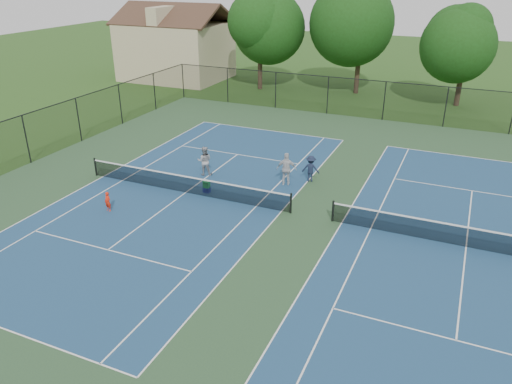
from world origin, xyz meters
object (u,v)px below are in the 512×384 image
at_px(tree_back_c, 467,40).
at_px(bystander_b, 311,169).
at_px(ball_crate, 207,190).
at_px(bystander_a, 287,169).
at_px(instructor, 205,161).
at_px(tree_back_b, 362,20).
at_px(clapboard_house, 176,49).
at_px(ball_hopper, 206,184).
at_px(child_player, 108,202).
at_px(tree_back_a, 260,24).

relative_size(tree_back_c, bystander_b, 5.56).
bearing_deg(ball_crate, bystander_a, 36.89).
xyz_separation_m(tree_back_c, instructor, (-12.27, -22.38, -4.62)).
relative_size(tree_back_b, ball_crate, 29.08).
relative_size(clapboard_house, ball_hopper, 29.26).
bearing_deg(bystander_b, tree_back_b, -90.02).
distance_m(bystander_a, ball_hopper, 4.45).
distance_m(tree_back_b, clapboard_house, 19.35).
height_order(child_player, ball_hopper, child_player).
distance_m(child_player, bystander_b, 10.97).
distance_m(bystander_a, bystander_b, 1.47).
height_order(child_player, instructor, instructor).
height_order(tree_back_c, clapboard_house, tree_back_c).
relative_size(tree_back_a, tree_back_c, 1.09).
bearing_deg(tree_back_c, tree_back_b, 173.66).
xyz_separation_m(tree_back_a, ball_crate, (7.00, -23.48, -5.90)).
relative_size(clapboard_house, ball_crate, 31.32).
xyz_separation_m(tree_back_b, clapboard_house, (-19.00, -1.00, -3.50)).
distance_m(ball_crate, ball_hopper, 0.33).
height_order(tree_back_c, bystander_b, tree_back_c).
relative_size(clapboard_house, bystander_b, 7.15).
relative_size(clapboard_house, bystander_a, 5.83).
bearing_deg(instructor, tree_back_a, -97.68).
bearing_deg(child_player, ball_hopper, 58.68).
xyz_separation_m(tree_back_a, tree_back_c, (18.00, 1.00, -0.56)).
relative_size(tree_back_a, bystander_b, 6.06).
relative_size(bystander_a, ball_crate, 5.37).
relative_size(tree_back_a, ball_crate, 26.54).
bearing_deg(child_player, tree_back_a, 107.14).
height_order(clapboard_house, child_player, clapboard_house).
distance_m(tree_back_a, tree_back_b, 9.24).
height_order(instructor, bystander_a, bystander_a).
bearing_deg(ball_hopper, tree_back_c, 65.80).
bearing_deg(clapboard_house, tree_back_a, -5.71).
bearing_deg(clapboard_house, ball_crate, -55.23).
relative_size(tree_back_b, clapboard_house, 0.93).
distance_m(bystander_a, ball_crate, 4.49).
bearing_deg(ball_hopper, tree_back_a, 106.59).
bearing_deg(bystander_a, child_player, 26.64).
distance_m(child_player, bystander_a, 9.52).
bearing_deg(bystander_b, clapboard_house, -50.77).
bearing_deg(ball_hopper, bystander_b, 38.48).
height_order(tree_back_a, ball_crate, tree_back_a).
xyz_separation_m(tree_back_b, ball_hopper, (-2.00, -25.48, -6.13)).
relative_size(tree_back_a, ball_hopper, 24.80).
height_order(tree_back_a, child_player, tree_back_a).
distance_m(clapboard_house, instructor, 27.45).
bearing_deg(instructor, ball_hopper, 98.31).
relative_size(clapboard_house, instructor, 6.28).
bearing_deg(ball_crate, bystander_b, 38.48).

